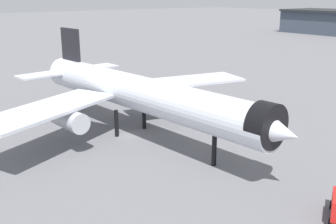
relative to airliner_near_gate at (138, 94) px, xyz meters
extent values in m
plane|color=slate|center=(-0.85, -1.73, -7.25)|extent=(900.00, 900.00, 0.00)
cylinder|color=silver|center=(0.33, 0.03, 0.13)|extent=(50.98, 10.77, 5.67)
cone|color=silver|center=(25.53, 2.60, 0.13)|extent=(6.77, 6.16, 5.56)
cone|color=silver|center=(-24.88, -2.53, 0.13)|extent=(7.88, 6.11, 5.39)
cylinder|color=black|center=(24.40, 2.48, 0.55)|extent=(3.12, 5.96, 5.73)
cube|color=silver|center=(-5.01, 13.80, -0.58)|extent=(12.74, 24.00, 0.45)
cylinder|color=#B7BAC1|center=(-3.53, 11.20, -2.45)|extent=(7.37, 3.82, 3.12)
cube|color=silver|center=(-2.13, -14.53, -0.58)|extent=(16.62, 24.13, 0.45)
cylinder|color=#B7BAC1|center=(-1.20, -11.68, -2.45)|extent=(7.37, 3.82, 3.12)
cube|color=black|center=(-20.84, -2.12, 4.66)|extent=(6.11, 1.18, 9.07)
cube|color=silver|center=(-22.46, 3.72, 0.69)|extent=(5.46, 9.53, 0.34)
cube|color=silver|center=(-21.25, -8.17, 0.69)|extent=(5.46, 9.53, 0.34)
cylinder|color=black|center=(16.46, 1.67, -4.98)|extent=(0.68, 0.68, 4.54)
cylinder|color=black|center=(-2.50, 2.74, -4.98)|extent=(0.68, 0.68, 4.54)
cylinder|color=black|center=(-1.89, -3.19, -4.98)|extent=(0.68, 0.68, 4.54)
cylinder|color=black|center=(32.91, 3.99, -6.80)|extent=(0.69, 0.92, 0.90)
cylinder|color=black|center=(34.83, 0.66, -6.80)|extent=(0.69, 0.92, 0.90)
cone|color=#F2600C|center=(-32.59, 4.54, -6.90)|extent=(0.55, 0.55, 0.69)
camera|label=1|loc=(53.83, -34.41, 15.80)|focal=43.02mm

